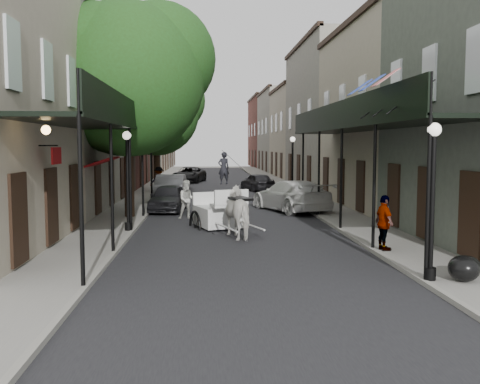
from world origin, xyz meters
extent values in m
plane|color=gray|center=(0.00, 0.00, 0.00)|extent=(140.00, 140.00, 0.00)
cube|color=black|center=(0.00, 20.00, 0.01)|extent=(8.00, 90.00, 0.01)
cube|color=gray|center=(-5.00, 20.00, 0.06)|extent=(2.20, 90.00, 0.12)
cube|color=gray|center=(5.00, 20.00, 0.06)|extent=(2.20, 90.00, 0.12)
cube|color=#ACA18A|center=(-8.60, 30.00, 5.25)|extent=(5.00, 80.00, 10.50)
cube|color=gray|center=(8.60, 30.00, 5.25)|extent=(5.00, 80.00, 10.50)
cube|color=black|center=(-5.00, 7.00, 4.00)|extent=(2.20, 18.00, 0.12)
cube|color=black|center=(-3.95, 7.00, 4.50)|extent=(0.06, 18.00, 1.00)
cylinder|color=black|center=(-4.00, -2.00, 2.12)|extent=(0.10, 0.10, 4.00)
cylinder|color=black|center=(-4.00, 6.00, 2.12)|extent=(0.10, 0.10, 4.00)
cylinder|color=black|center=(-4.00, 14.00, 2.12)|extent=(0.10, 0.10, 4.00)
cube|color=black|center=(5.00, 7.00, 4.00)|extent=(2.20, 18.00, 0.12)
cube|color=black|center=(3.95, 7.00, 4.50)|extent=(0.06, 18.00, 1.00)
cylinder|color=black|center=(4.00, -2.00, 2.12)|extent=(0.10, 0.10, 4.00)
cylinder|color=black|center=(4.00, 6.00, 2.12)|extent=(0.10, 0.10, 4.00)
cylinder|color=black|center=(4.00, 14.00, 2.12)|extent=(0.10, 0.10, 4.00)
cylinder|color=#382619|center=(-4.60, 10.00, 2.92)|extent=(0.44, 0.44, 5.60)
sphere|color=#214516|center=(-4.60, 10.00, 6.20)|extent=(6.80, 6.80, 6.80)
sphere|color=#214516|center=(-3.24, 10.60, 7.20)|extent=(5.10, 5.10, 5.10)
cylinder|color=#382619|center=(-4.60, 24.00, 2.64)|extent=(0.44, 0.44, 5.04)
sphere|color=#214516|center=(-4.60, 24.00, 5.58)|extent=(6.00, 6.00, 6.00)
sphere|color=#214516|center=(-3.40, 24.60, 6.48)|extent=(4.50, 4.50, 4.50)
cylinder|color=black|center=(4.10, -2.00, 0.27)|extent=(0.28, 0.28, 0.30)
cylinder|color=black|center=(4.10, -2.00, 1.82)|extent=(0.12, 0.12, 3.40)
sphere|color=white|center=(4.10, -2.00, 3.67)|extent=(0.32, 0.32, 0.32)
cylinder|color=black|center=(-4.10, 6.00, 0.27)|extent=(0.28, 0.28, 0.30)
cylinder|color=black|center=(-4.10, 6.00, 1.82)|extent=(0.12, 0.12, 3.40)
sphere|color=white|center=(-4.10, 6.00, 3.67)|extent=(0.32, 0.32, 0.32)
cylinder|color=black|center=(4.10, 18.00, 0.27)|extent=(0.28, 0.28, 0.30)
cylinder|color=black|center=(4.10, 18.00, 1.82)|extent=(0.12, 0.12, 3.40)
sphere|color=white|center=(4.10, 18.00, 3.67)|extent=(0.32, 0.32, 0.32)
imported|color=silver|center=(0.08, 4.80, 0.92)|extent=(1.62, 2.38, 1.84)
torus|color=black|center=(-1.79, 7.60, 0.69)|extent=(0.54, 1.40, 1.44)
torus|color=black|center=(-0.05, 8.17, 0.69)|extent=(0.54, 1.40, 1.44)
torus|color=black|center=(-1.09, 6.18, 0.36)|extent=(0.31, 0.74, 0.75)
torus|color=black|center=(0.22, 6.61, 0.36)|extent=(0.31, 0.74, 0.75)
cube|color=silver|center=(-0.85, 7.67, 1.17)|extent=(2.11, 2.40, 0.78)
cube|color=silver|center=(-0.49, 6.56, 1.73)|extent=(1.46, 1.00, 0.13)
cube|color=silver|center=(-0.40, 6.29, 2.07)|extent=(1.31, 0.52, 0.56)
imported|color=black|center=(-0.49, 6.56, 2.43)|extent=(0.53, 0.43, 1.26)
imported|color=beige|center=(-2.00, 9.80, 0.88)|extent=(0.97, 0.83, 1.75)
imported|color=gray|center=(-4.20, 20.79, 1.02)|extent=(1.34, 1.09, 1.80)
imported|color=gray|center=(4.20, 1.57, 0.96)|extent=(0.54, 1.04, 1.69)
imported|color=black|center=(-3.05, 12.64, 0.69)|extent=(2.00, 4.16, 1.37)
imported|color=gray|center=(-3.26, 17.48, 0.78)|extent=(1.84, 4.82, 1.57)
imported|color=black|center=(-2.60, 33.72, 0.70)|extent=(3.25, 5.38, 1.40)
imported|color=silver|center=(3.09, 12.31, 0.78)|extent=(3.92, 5.83, 1.57)
imported|color=black|center=(2.60, 24.44, 0.66)|extent=(2.49, 4.12, 1.31)
ellipsoid|color=black|center=(4.83, -2.20, 0.43)|extent=(0.73, 0.73, 0.62)
ellipsoid|color=black|center=(5.13, -1.75, 0.38)|extent=(0.64, 0.64, 0.51)
camera|label=1|loc=(-1.23, -14.13, 3.31)|focal=40.00mm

